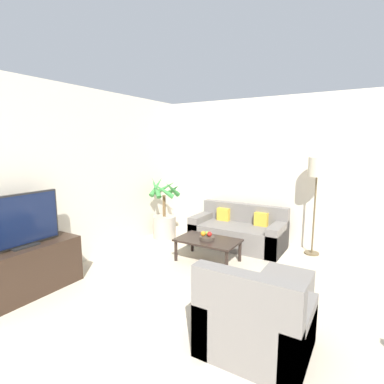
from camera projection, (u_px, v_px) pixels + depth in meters
The scene contains 14 objects.
wall_back at pixel (323, 173), 5.13m from camera, with size 7.76×0.06×2.70m.
wall_left at pixel (62, 179), 4.32m from camera, with size 0.06×7.21×2.70m.
tv_console at pixel (26, 271), 3.67m from camera, with size 0.44×1.30×0.62m.
television at pixel (22, 221), 3.57m from camera, with size 0.18×0.91×0.65m.
potted_palm at pixel (164, 217), 5.93m from camera, with size 0.67×0.68×1.23m.
sofa_loveseat at pixel (238, 232), 5.47m from camera, with size 1.66×0.79×0.74m.
floor_lamp at pixel (317, 174), 4.88m from camera, with size 0.29×0.29×1.64m.
coffee_table at pixel (208, 242), 4.74m from camera, with size 0.98×0.60×0.36m.
fruit_bowl at pixel (207, 238), 4.73m from camera, with size 0.23×0.23×0.05m.
apple_red at pixel (209, 234), 4.72m from camera, with size 0.08×0.08×0.08m.
apple_green at pixel (207, 233), 4.79m from camera, with size 0.06×0.06×0.06m.
orange_fruit at pixel (203, 234), 4.74m from camera, with size 0.08×0.08×0.08m.
armchair at pixel (255, 324), 2.65m from camera, with size 0.91×0.78×0.85m.
ottoman at pixel (285, 292), 3.37m from camera, with size 0.54×0.56×0.41m.
Camera 1 is at (0.72, 0.10, 1.85)m, focal length 28.00 mm.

